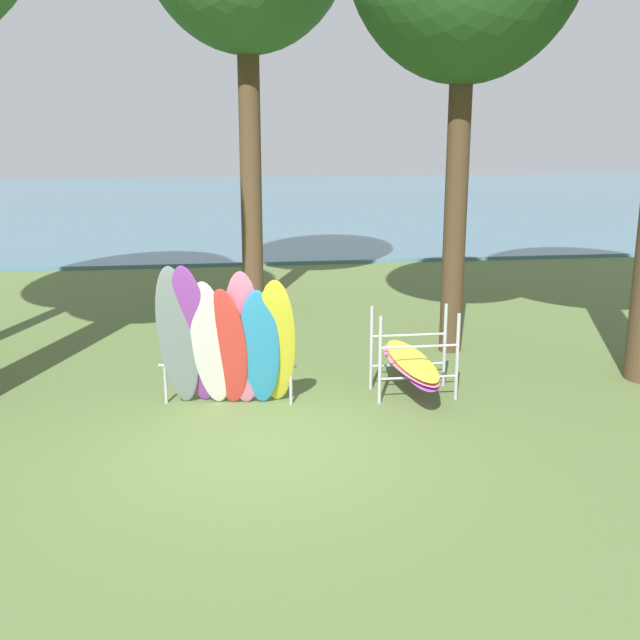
% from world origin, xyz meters
% --- Properties ---
extents(ground_plane, '(80.00, 80.00, 0.00)m').
position_xyz_m(ground_plane, '(0.00, 0.00, 0.00)').
color(ground_plane, '#566B38').
extents(lake_water, '(80.00, 36.00, 0.10)m').
position_xyz_m(lake_water, '(0.00, 30.15, 0.05)').
color(lake_water, '#477084').
rests_on(lake_water, ground).
extents(leaning_board_pile, '(1.91, 1.16, 2.11)m').
position_xyz_m(leaning_board_pile, '(-0.40, 1.07, 0.97)').
color(leaning_board_pile, gray).
rests_on(leaning_board_pile, ground).
extents(board_storage_rack, '(1.15, 2.13, 1.25)m').
position_xyz_m(board_storage_rack, '(2.25, 1.43, 0.47)').
color(board_storage_rack, '#9EA0A5').
rests_on(board_storage_rack, ground).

